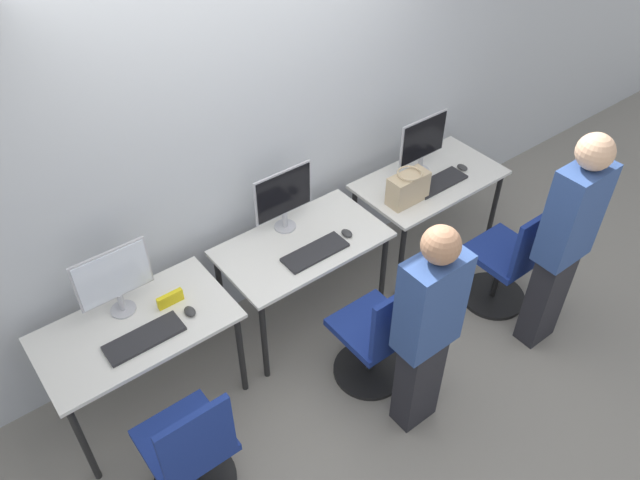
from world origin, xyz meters
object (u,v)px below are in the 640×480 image
(keyboard_left, at_px, (144,338))
(keyboard_center, at_px, (315,252))
(keyboard_right, at_px, (439,183))
(office_chair_right, at_px, (507,264))
(mouse_left, at_px, (190,311))
(person_center, at_px, (427,328))
(office_chair_center, at_px, (377,339))
(monitor_center, at_px, (284,197))
(person_right, at_px, (565,239))
(handbag, at_px, (408,188))
(monitor_right, at_px, (423,142))
(mouse_center, at_px, (347,233))
(office_chair_left, at_px, (191,454))
(monitor_left, at_px, (114,279))
(mouse_right, at_px, (462,167))

(keyboard_left, relative_size, keyboard_center, 1.00)
(keyboard_right, xyz_separation_m, office_chair_right, (0.06, -0.68, -0.35))
(mouse_left, distance_m, person_center, 1.36)
(office_chair_center, bearing_deg, monitor_center, 93.22)
(person_right, height_order, handbag, person_right)
(monitor_right, distance_m, keyboard_right, 0.32)
(mouse_center, distance_m, keyboard_right, 0.91)
(office_chair_left, bearing_deg, person_right, -10.04)
(monitor_right, bearing_deg, office_chair_left, -161.60)
(mouse_center, distance_m, person_right, 1.37)
(keyboard_left, distance_m, mouse_center, 1.46)
(mouse_left, height_order, office_chair_center, office_chair_center)
(person_right, bearing_deg, keyboard_left, 156.95)
(monitor_center, bearing_deg, keyboard_left, -164.97)
(office_chair_right, bearing_deg, monitor_left, 159.16)
(monitor_left, height_order, mouse_left, monitor_left)
(person_center, height_order, mouse_right, person_center)
(monitor_left, relative_size, office_chair_right, 0.49)
(keyboard_left, bearing_deg, monitor_center, 15.03)
(keyboard_right, bearing_deg, handbag, -179.26)
(office_chair_center, bearing_deg, monitor_left, 144.80)
(keyboard_left, bearing_deg, mouse_right, 1.21)
(office_chair_left, xyz_separation_m, office_chair_center, (1.31, -0.02, 0.00))
(person_center, distance_m, handbag, 1.27)
(mouse_center, bearing_deg, monitor_left, 169.13)
(monitor_left, bearing_deg, monitor_right, -1.01)
(office_chair_left, height_order, mouse_center, office_chair_left)
(monitor_center, bearing_deg, person_center, -87.74)
(monitor_right, relative_size, office_chair_right, 0.49)
(monitor_right, bearing_deg, monitor_center, 176.08)
(keyboard_center, height_order, mouse_right, mouse_right)
(keyboard_left, height_order, monitor_right, monitor_right)
(monitor_center, distance_m, keyboard_right, 1.25)
(keyboard_left, xyz_separation_m, person_center, (1.24, -0.96, 0.09))
(mouse_left, relative_size, monitor_right, 0.20)
(monitor_center, distance_m, mouse_right, 1.50)
(office_chair_center, height_order, keyboard_right, office_chair_center)
(mouse_left, height_order, keyboard_right, mouse_left)
(keyboard_left, xyz_separation_m, mouse_left, (0.30, 0.02, 0.01))
(keyboard_right, bearing_deg, office_chair_center, -151.16)
(office_chair_left, relative_size, office_chair_center, 1.00)
(keyboard_right, bearing_deg, mouse_right, 5.16)
(keyboard_center, distance_m, office_chair_right, 1.44)
(mouse_left, bearing_deg, office_chair_right, -17.26)
(office_chair_right, height_order, person_right, person_right)
(mouse_right, bearing_deg, monitor_center, 169.82)
(monitor_center, relative_size, person_right, 0.28)
(monitor_left, xyz_separation_m, office_chair_left, (-0.08, -0.86, -0.60))
(mouse_center, bearing_deg, monitor_right, 14.73)
(keyboard_left, height_order, handbag, handbag)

